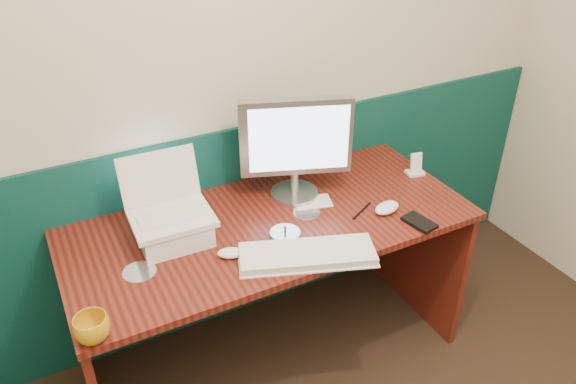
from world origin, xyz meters
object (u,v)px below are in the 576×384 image
mug (92,329)px  camcorder (261,168)px  desk (272,293)px  laptop (168,193)px  monitor (295,147)px  keyboard (307,255)px

mug → camcorder: bearing=34.1°
desk → mug: (-0.74, -0.31, 0.42)m
laptop → monitor: 0.55m
laptop → mug: size_ratio=2.70×
monitor → camcorder: bearing=152.8°
desk → monitor: size_ratio=3.55×
camcorder → desk: bearing=-102.4°
keyboard → camcorder: size_ratio=2.42×
laptop → monitor: size_ratio=0.65×
laptop → camcorder: laptop is taller
desk → camcorder: bearing=72.7°
desk → mug: mug is taller
desk → keyboard: bearing=-86.6°
camcorder → keyboard: bearing=-91.7°
laptop → keyboard: size_ratio=0.61×
laptop → keyboard: (0.39, -0.33, -0.20)m
laptop → keyboard: 0.54m
keyboard → mug: size_ratio=4.44×
keyboard → mug: mug is taller
desk → monitor: bearing=36.7°
monitor → keyboard: 0.48m
desk → mug: size_ratio=14.70×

